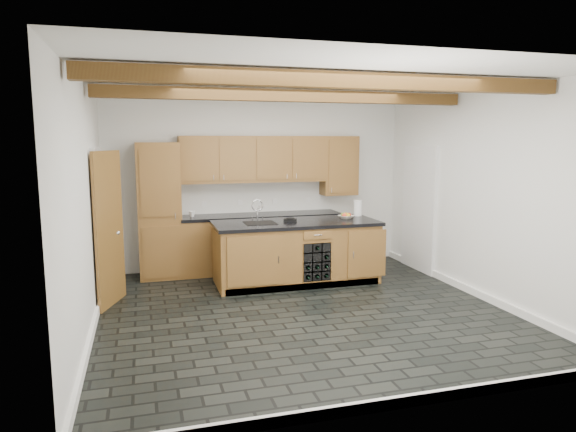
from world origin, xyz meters
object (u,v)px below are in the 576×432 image
(island, at_px, (297,252))
(paper_towel, at_px, (358,208))
(fruit_bowl, at_px, (346,217))
(kitchen_scale, at_px, (290,220))

(island, distance_m, paper_towel, 1.30)
(fruit_bowl, bearing_deg, island, -175.04)
(island, xyz_separation_m, fruit_bowl, (0.82, 0.07, 0.49))
(kitchen_scale, distance_m, paper_towel, 1.24)
(island, relative_size, fruit_bowl, 11.10)
(island, bearing_deg, kitchen_scale, 162.28)
(kitchen_scale, relative_size, paper_towel, 0.85)
(island, height_order, paper_towel, paper_towel)
(kitchen_scale, relative_size, fruit_bowl, 0.95)
(island, distance_m, fruit_bowl, 0.96)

